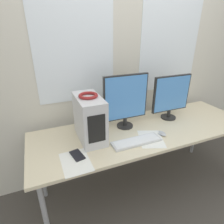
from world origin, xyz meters
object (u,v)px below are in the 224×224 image
Objects in this scene: mouse at (162,133)px; cell_phone at (77,155)px; monitor_main at (126,100)px; monitor_right_near at (171,96)px; headphones at (88,95)px; pc_tower at (90,118)px; keyboard at (137,141)px.

cell_phone is (-0.81, -0.01, -0.01)m from mouse.
monitor_main is 5.35× the size of mouse.
cell_phone is at bearing -165.61° from monitor_right_near.
mouse reaches higher than cell_phone.
monitor_main is at bearing 11.13° from headphones.
monitor_right_near is at bearing 4.26° from pc_tower.
headphones is 0.34× the size of monitor_right_near.
mouse is 0.81m from cell_phone.
mouse is 0.63× the size of cell_phone.
monitor_main is 0.54m from monitor_right_near.
headphones is 0.58m from keyboard.
keyboard is at bearing -152.53° from monitor_right_near.
keyboard is at bearing -33.11° from headphones.
monitor_right_near reaches higher than cell_phone.
pc_tower is 0.46m from keyboard.
cell_phone is at bearing -152.69° from monitor_main.
keyboard is 0.52m from cell_phone.
monitor_right_near is 1.16m from cell_phone.
mouse is (0.64, -0.20, -0.19)m from pc_tower.
keyboard is (0.35, -0.23, -0.19)m from pc_tower.
monitor_main reaches higher than headphones.
monitor_main is 0.47m from mouse.
pc_tower is at bearing -168.75° from monitor_main.
mouse is at bearing 4.69° from keyboard.
monitor_main is at bearing 15.83° from cell_phone.
monitor_right_near reaches higher than keyboard.
cell_phone is (-0.56, -0.29, -0.28)m from monitor_main.
headphones reaches higher than pc_tower.
keyboard is 2.80× the size of cell_phone.
monitor_main reaches higher than pc_tower.
headphones reaches higher than mouse.
mouse is (-0.28, -0.27, -0.25)m from monitor_right_near.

